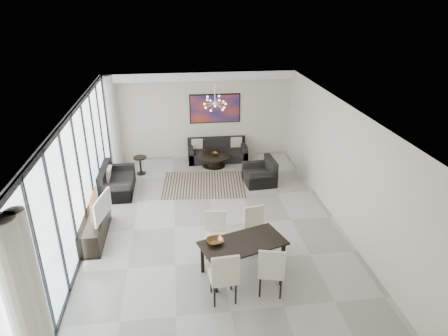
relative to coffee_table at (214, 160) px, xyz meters
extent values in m
cube|color=#A8A39B|center=(-0.35, -3.56, -0.20)|extent=(6.00, 9.00, 0.02)
cube|color=white|center=(-0.35, -3.56, 2.68)|extent=(6.00, 9.00, 0.02)
cube|color=beige|center=(-0.35, 0.93, 1.24)|extent=(6.00, 0.02, 2.90)
cube|color=beige|center=(-0.35, -8.05, 1.24)|extent=(6.00, 0.02, 2.90)
cube|color=beige|center=(2.64, -3.56, 1.24)|extent=(0.02, 9.00, 2.90)
cube|color=silver|center=(-3.33, -3.56, 1.24)|extent=(0.01, 8.95, 2.85)
cube|color=black|center=(-3.29, -3.56, 2.64)|extent=(0.04, 8.95, 0.10)
cube|color=black|center=(-3.29, -3.56, -0.18)|extent=(0.04, 8.95, 0.06)
cube|color=black|center=(-3.29, -7.56, 1.24)|extent=(0.04, 0.05, 2.88)
cube|color=black|center=(-3.29, -6.56, 1.24)|extent=(0.04, 0.05, 2.88)
cube|color=black|center=(-3.29, -5.56, 1.24)|extent=(0.04, 0.05, 2.88)
cube|color=black|center=(-3.29, -4.56, 1.24)|extent=(0.04, 0.05, 2.88)
cube|color=black|center=(-3.29, -3.56, 1.24)|extent=(0.04, 0.05, 2.88)
cube|color=black|center=(-3.29, -2.56, 1.24)|extent=(0.04, 0.05, 2.88)
cube|color=black|center=(-3.29, -1.56, 1.24)|extent=(0.04, 0.05, 2.88)
cube|color=black|center=(-3.29, -0.56, 1.24)|extent=(0.04, 0.05, 2.88)
cube|color=black|center=(-3.29, 0.44, 1.24)|extent=(0.04, 0.05, 2.88)
cylinder|color=silver|center=(-3.15, -7.71, 1.24)|extent=(0.36, 0.36, 2.85)
cylinder|color=silver|center=(-3.15, 0.59, 1.24)|extent=(0.36, 0.36, 2.85)
cube|color=white|center=(-0.35, 0.74, 2.56)|extent=(5.98, 0.40, 0.26)
cube|color=#BB3A1A|center=(0.15, 0.91, 1.44)|extent=(1.68, 0.04, 0.98)
cylinder|color=silver|center=(-0.05, -1.06, 2.42)|extent=(0.02, 0.02, 0.55)
sphere|color=silver|center=(-0.05, -1.06, 2.14)|extent=(0.12, 0.12, 0.12)
cube|color=black|center=(-0.43, -1.33, -0.20)|extent=(2.49, 1.99, 0.01)
cylinder|color=black|center=(0.00, 0.00, 0.14)|extent=(1.04, 1.04, 0.04)
cylinder|color=black|center=(0.00, 0.00, -0.04)|extent=(0.46, 0.46, 0.32)
cylinder|color=black|center=(0.00, 0.00, -0.19)|extent=(0.73, 0.73, 0.03)
imported|color=brown|center=(0.03, 0.07, 0.19)|extent=(0.25, 0.25, 0.07)
cube|color=black|center=(0.17, 0.46, -0.03)|extent=(1.94, 0.79, 0.35)
cube|color=black|center=(0.17, 0.78, 0.32)|extent=(1.94, 0.16, 0.35)
cube|color=black|center=(-0.72, 0.46, 0.05)|extent=(0.16, 0.79, 0.51)
cube|color=black|center=(1.06, 0.46, 0.05)|extent=(0.16, 0.79, 0.51)
cube|color=black|center=(-2.85, -1.47, -0.02)|extent=(0.85, 1.51, 0.38)
cube|color=black|center=(-3.19, -1.47, 0.36)|extent=(0.17, 1.51, 0.38)
cube|color=black|center=(-2.85, -2.14, 0.07)|extent=(0.85, 0.17, 0.55)
cube|color=black|center=(-2.85, -0.80, 0.07)|extent=(0.85, 0.17, 0.55)
cube|color=black|center=(1.20, -1.43, -0.02)|extent=(0.91, 0.95, 0.38)
cube|color=black|center=(1.53, -1.40, 0.36)|extent=(0.23, 0.90, 0.38)
cube|color=black|center=(1.17, -1.07, 0.07)|extent=(0.86, 0.23, 0.54)
cube|color=black|center=(1.22, -1.79, 0.07)|extent=(0.86, 0.23, 0.54)
cylinder|color=black|center=(-2.30, -0.32, 0.33)|extent=(0.41, 0.41, 0.04)
cylinder|color=black|center=(-2.30, -0.32, 0.06)|extent=(0.06, 0.06, 0.51)
cylinder|color=black|center=(-2.30, -0.32, -0.19)|extent=(0.28, 0.28, 0.03)
cube|color=black|center=(-3.11, -3.75, 0.07)|extent=(0.49, 1.73, 0.54)
imported|color=gray|center=(-2.95, -3.80, 0.61)|extent=(0.32, 0.95, 0.55)
cube|color=black|center=(0.04, -5.36, 0.46)|extent=(1.83, 1.30, 0.04)
cube|color=black|center=(-0.56, -5.89, 0.12)|extent=(0.07, 0.07, 0.65)
cube|color=black|center=(-0.76, -5.28, 0.12)|extent=(0.07, 0.07, 0.65)
cube|color=black|center=(0.83, -5.43, 0.12)|extent=(0.07, 0.07, 0.65)
cube|color=black|center=(0.63, -4.82, 0.12)|extent=(0.07, 0.07, 0.65)
cube|color=beige|center=(-0.44, -6.08, 0.29)|extent=(0.53, 0.53, 0.06)
cube|color=beige|center=(-0.43, -6.29, 0.57)|extent=(0.50, 0.09, 0.60)
cylinder|color=black|center=(-0.65, -5.90, 0.02)|extent=(0.04, 0.04, 0.46)
cylinder|color=black|center=(-0.24, -6.26, 0.02)|extent=(0.04, 0.04, 0.46)
cube|color=beige|center=(0.45, -6.00, 0.27)|extent=(0.58, 0.58, 0.06)
cube|color=beige|center=(0.40, -6.20, 0.55)|extent=(0.48, 0.17, 0.59)
cylinder|color=black|center=(0.32, -5.77, 0.02)|extent=(0.04, 0.04, 0.45)
cylinder|color=black|center=(0.59, -6.23, 0.02)|extent=(0.04, 0.04, 0.45)
cube|color=beige|center=(-0.45, -4.73, 0.23)|extent=(0.51, 0.51, 0.06)
cube|color=beige|center=(-0.41, -4.54, 0.48)|extent=(0.44, 0.13, 0.54)
cylinder|color=black|center=(-0.31, -4.93, 0.00)|extent=(0.04, 0.04, 0.41)
cylinder|color=black|center=(-0.59, -4.53, 0.00)|extent=(0.04, 0.04, 0.41)
cube|color=beige|center=(0.46, -4.67, 0.24)|extent=(0.52, 0.52, 0.06)
cube|color=beige|center=(0.42, -4.48, 0.49)|extent=(0.45, 0.13, 0.54)
cylinder|color=black|center=(0.67, -4.81, 0.00)|extent=(0.04, 0.04, 0.42)
cylinder|color=black|center=(0.26, -4.53, 0.00)|extent=(0.04, 0.04, 0.42)
imported|color=brown|center=(-0.51, -5.30, 0.52)|extent=(0.39, 0.39, 0.08)
camera|label=1|loc=(-1.14, -11.79, 4.98)|focal=32.00mm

